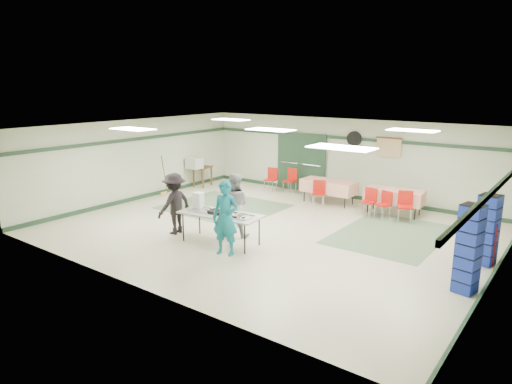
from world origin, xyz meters
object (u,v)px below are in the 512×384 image
Objects in this scene: volunteer_grey at (234,205)px; serving_table at (220,215)px; chair_loose_a at (291,178)px; office_printer at (194,163)px; printer_table at (202,170)px; broom at (164,175)px; dining_table_b at (328,186)px; chair_a at (385,202)px; chair_d at (319,191)px; volunteer_dark at (174,204)px; crate_stack_red at (486,243)px; crate_stack_blue_a at (487,230)px; volunteer_teal at (225,218)px; chair_b at (369,199)px; dining_table_a at (394,196)px; crate_stack_blue_b at (469,249)px; chair_c at (405,203)px; chair_loose_b at (272,177)px.

serving_table is at bearing 79.37° from volunteer_grey.
office_printer reaches higher than chair_loose_a.
printer_table is 1.86m from broom.
chair_a reaches higher than dining_table_b.
printer_table is at bearing 156.05° from chair_d.
volunteer_dark is 3.09× the size of office_printer.
chair_d is at bearing 1.93° from office_printer.
crate_stack_red is (6.95, 2.58, -0.33)m from volunteer_dark.
office_printer is (-7.23, -0.42, 0.46)m from chair_a.
serving_table is at bearing -73.70° from chair_loose_a.
crate_stack_blue_a is 0.31m from crate_stack_red.
chair_loose_a is at bearing -175.48° from chair_a.
volunteer_teal reaches higher than dining_table_b.
volunteer_dark reaches higher than chair_b.
volunteer_teal is at bearing -113.30° from dining_table_a.
broom is at bearing 136.38° from volunteer_teal.
chair_loose_a is at bearing 21.16° from office_printer.
broom is (-7.31, -1.85, 0.24)m from chair_a.
dining_table_b reaches higher than printer_table.
volunteer_dark is 4.92m from chair_d.
dining_table_b is 1.04× the size of crate_stack_blue_b.
broom reaches higher than chair_d.
chair_d is at bearing 80.17° from volunteer_teal.
crate_stack_blue_b is (3.55, -3.81, 0.35)m from chair_b.
volunteer_grey reaches higher than serving_table.
volunteer_teal is 5.72m from crate_stack_red.
crate_stack_red is at bearing -45.11° from chair_d.
office_printer is at bearing 133.14° from serving_table.
chair_c is 3.21m from crate_stack_red.
crate_stack_blue_b reaches higher than volunteer_dark.
chair_d reaches higher than printer_table.
volunteer_grey is 2.05× the size of chair_a.
dining_table_b is at bearing 153.39° from crate_stack_red.
office_printer is 1.45m from broom.
broom is (-5.14, -1.85, 0.21)m from chair_d.
volunteer_grey is (-0.68, 1.15, -0.04)m from volunteer_teal.
chair_d is at bearing 158.36° from crate_stack_blue_a.
volunteer_dark is 4.41m from broom.
chair_d is at bearing 80.31° from serving_table.
chair_loose_a is (-2.08, 6.05, -0.32)m from volunteer_teal.
volunteer_grey is at bearing -111.53° from chair_b.
chair_d is (-0.04, -0.58, -0.06)m from dining_table_b.
chair_a is 0.91× the size of chair_loose_a.
chair_loose_b is at bearing 149.57° from chair_c.
crate_stack_red is at bearing -14.77° from broom.
serving_table is 5.41m from chair_c.
crate_stack_blue_a is 10.38m from broom.
chair_loose_a is at bearing -178.77° from volunteer_dark.
volunteer_teal is 5.88m from dining_table_a.
crate_stack_blue_a is 10.43m from office_printer.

